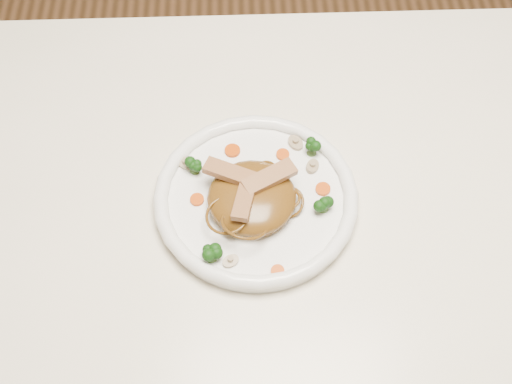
{
  "coord_description": "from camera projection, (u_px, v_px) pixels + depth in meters",
  "views": [
    {
      "loc": [
        -0.12,
        -0.46,
        1.53
      ],
      "look_at": [
        -0.1,
        0.02,
        0.78
      ],
      "focal_mm": 47.14,
      "sensor_mm": 36.0,
      "label": 1
    }
  ],
  "objects": [
    {
      "name": "mushroom_0",
      "position": [
        231.0,
        261.0,
        0.85
      ],
      "size": [
        0.03,
        0.03,
        0.01
      ],
      "primitive_type": "cylinder",
      "rotation": [
        0.0,
        0.0,
        0.48
      ],
      "color": "tan",
      "rests_on": "plate"
    },
    {
      "name": "chicken_c",
      "position": [
        245.0,
        198.0,
        0.86
      ],
      "size": [
        0.04,
        0.07,
        0.01
      ],
      "primitive_type": "cube",
      "rotation": [
        0.0,
        0.0,
        4.47
      ],
      "color": "#A2744C",
      "rests_on": "noodle_mound"
    },
    {
      "name": "mushroom_3",
      "position": [
        296.0,
        143.0,
        0.95
      ],
      "size": [
        0.04,
        0.04,
        0.01
      ],
      "primitive_type": "cylinder",
      "rotation": [
        0.0,
        0.0,
        2.09
      ],
      "color": "tan",
      "rests_on": "plate"
    },
    {
      "name": "broccoli_2",
      "position": [
        211.0,
        253.0,
        0.84
      ],
      "size": [
        0.03,
        0.03,
        0.03
      ],
      "primitive_type": null,
      "rotation": [
        0.0,
        0.0,
        0.09
      ],
      "color": "#0F400D",
      "rests_on": "plate"
    },
    {
      "name": "carrot_2",
      "position": [
        323.0,
        189.0,
        0.91
      ],
      "size": [
        0.02,
        0.02,
        0.0
      ],
      "primitive_type": "cylinder",
      "rotation": [
        0.0,
        0.0,
        -0.11
      ],
      "color": "#D14C07",
      "rests_on": "plate"
    },
    {
      "name": "noodle_mound",
      "position": [
        252.0,
        197.0,
        0.88
      ],
      "size": [
        0.13,
        0.13,
        0.04
      ],
      "primitive_type": "ellipsoid",
      "rotation": [
        0.0,
        0.0,
        0.07
      ],
      "color": "brown",
      "rests_on": "plate"
    },
    {
      "name": "broccoli_3",
      "position": [
        324.0,
        203.0,
        0.88
      ],
      "size": [
        0.03,
        0.03,
        0.03
      ],
      "primitive_type": null,
      "rotation": [
        0.0,
        0.0,
        0.04
      ],
      "color": "#0F400D",
      "rests_on": "plate"
    },
    {
      "name": "carrot_1",
      "position": [
        197.0,
        200.0,
        0.9
      ],
      "size": [
        0.02,
        0.02,
        0.0
      ],
      "primitive_type": "cylinder",
      "rotation": [
        0.0,
        0.0,
        -0.1
      ],
      "color": "#D14C07",
      "rests_on": "plate"
    },
    {
      "name": "mushroom_1",
      "position": [
        312.0,
        166.0,
        0.93
      ],
      "size": [
        0.03,
        0.03,
        0.01
      ],
      "primitive_type": "cylinder",
      "rotation": [
        0.0,
        0.0,
        1.16
      ],
      "color": "tan",
      "rests_on": "plate"
    },
    {
      "name": "carrot_4",
      "position": [
        278.0,
        271.0,
        0.84
      ],
      "size": [
        0.02,
        0.02,
        0.0
      ],
      "primitive_type": "cylinder",
      "rotation": [
        0.0,
        0.0,
        0.15
      ],
      "color": "#D14C07",
      "rests_on": "plate"
    },
    {
      "name": "chicken_b",
      "position": [
        230.0,
        173.0,
        0.88
      ],
      "size": [
        0.07,
        0.05,
        0.01
      ],
      "primitive_type": "cube",
      "rotation": [
        0.0,
        0.0,
        2.72
      ],
      "color": "#A2744C",
      "rests_on": "noodle_mound"
    },
    {
      "name": "chicken_a",
      "position": [
        269.0,
        177.0,
        0.87
      ],
      "size": [
        0.08,
        0.06,
        0.01
      ],
      "primitive_type": "cube",
      "rotation": [
        0.0,
        0.0,
        0.51
      ],
      "color": "#A2744C",
      "rests_on": "noodle_mound"
    },
    {
      "name": "carrot_3",
      "position": [
        232.0,
        151.0,
        0.94
      ],
      "size": [
        0.02,
        0.02,
        0.0
      ],
      "primitive_type": "cylinder",
      "rotation": [
        0.0,
        0.0,
        -0.1
      ],
      "color": "#D14C07",
      "rests_on": "plate"
    },
    {
      "name": "carrot_0",
      "position": [
        283.0,
        155.0,
        0.94
      ],
      "size": [
        0.02,
        0.02,
        0.0
      ],
      "primitive_type": "cylinder",
      "rotation": [
        0.0,
        0.0,
        0.25
      ],
      "color": "#D14C07",
      "rests_on": "plate"
    },
    {
      "name": "plate",
      "position": [
        256.0,
        201.0,
        0.91
      ],
      "size": [
        0.36,
        0.36,
        0.02
      ],
      "primitive_type": "cylinder",
      "rotation": [
        0.0,
        0.0,
        0.42
      ],
      "color": "white",
      "rests_on": "table"
    },
    {
      "name": "table",
      "position": [
        324.0,
        252.0,
        0.99
      ],
      "size": [
        1.2,
        0.8,
        0.75
      ],
      "color": "white",
      "rests_on": "ground"
    },
    {
      "name": "mushroom_2",
      "position": [
        185.0,
        163.0,
        0.93
      ],
      "size": [
        0.03,
        0.03,
        0.01
      ],
      "primitive_type": "cylinder",
      "rotation": [
        0.0,
        0.0,
        -0.69
      ],
      "color": "tan",
      "rests_on": "plate"
    },
    {
      "name": "broccoli_0",
      "position": [
        312.0,
        146.0,
        0.93
      ],
      "size": [
        0.03,
        0.03,
        0.03
      ],
      "primitive_type": null,
      "rotation": [
        0.0,
        0.0,
        0.03
      ],
      "color": "#0F400D",
      "rests_on": "plate"
    },
    {
      "name": "broccoli_1",
      "position": [
        194.0,
        164.0,
        0.92
      ],
      "size": [
        0.03,
        0.03,
        0.03
      ],
      "primitive_type": null,
      "rotation": [
        0.0,
        0.0,
        0.34
      ],
      "color": "#0F400D",
      "rests_on": "plate"
    }
  ]
}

